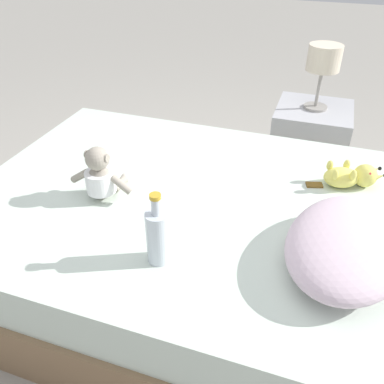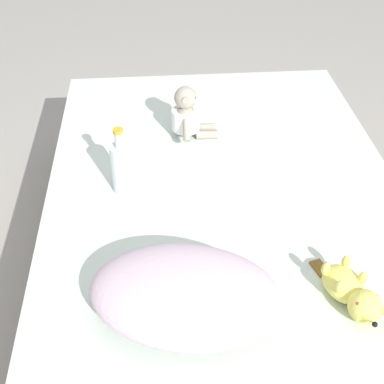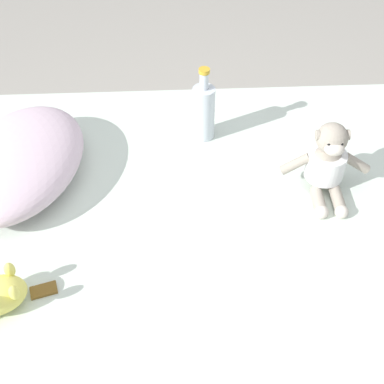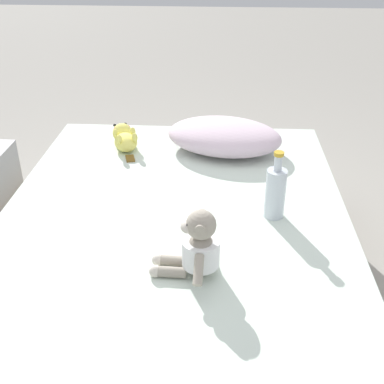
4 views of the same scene
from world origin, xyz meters
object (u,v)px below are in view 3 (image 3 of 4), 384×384
object	(u,v)px
bed	(217,263)
plush_monkey	(327,163)
glass_bottle	(204,111)
pillow	(19,161)

from	to	relation	value
bed	plush_monkey	bearing A→B (deg)	-71.85
bed	glass_bottle	world-z (taller)	glass_bottle
bed	pillow	distance (m)	0.73
pillow	glass_bottle	world-z (taller)	glass_bottle
bed	pillow	world-z (taller)	pillow
pillow	plush_monkey	distance (m)	0.97
pillow	bed	bearing A→B (deg)	-107.07
plush_monkey	glass_bottle	bearing A→B (deg)	52.87
glass_bottle	pillow	bearing A→B (deg)	108.11
bed	plush_monkey	size ratio (longest dim) A/B	6.65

